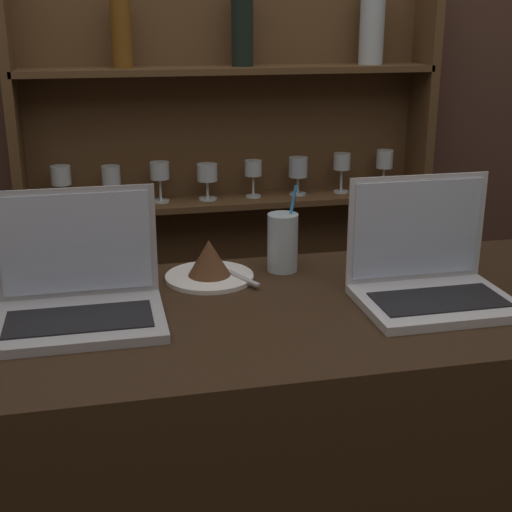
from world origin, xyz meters
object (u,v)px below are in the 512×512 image
Objects in this scene: cake_plate at (209,265)px; laptop_near at (78,292)px; water_glass at (283,242)px; laptop_far at (429,274)px.

laptop_near is at bearing -150.48° from cake_plate.
laptop_near reaches higher than water_glass.
laptop_near is 0.70m from laptop_far.
laptop_near is 1.04× the size of laptop_far.
laptop_near is at bearing -158.22° from water_glass.
water_glass is (-0.25, 0.24, 0.01)m from laptop_far.
cake_plate is 0.99× the size of water_glass.
water_glass is (0.45, 0.18, 0.01)m from laptop_near.
laptop_near is 1.60× the size of water_glass.
laptop_far is at bearing -26.95° from cake_plate.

